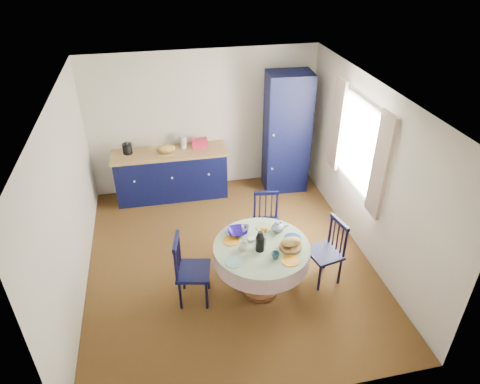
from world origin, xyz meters
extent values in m
plane|color=black|center=(0.00, 0.00, 0.00)|extent=(4.50, 4.50, 0.00)
plane|color=white|center=(0.00, 0.00, 2.50)|extent=(4.50, 4.50, 0.00)
cube|color=silver|center=(0.00, 2.25, 1.25)|extent=(4.00, 0.02, 2.50)
cube|color=silver|center=(-2.00, 0.00, 1.25)|extent=(0.02, 4.50, 2.50)
cube|color=silver|center=(2.00, 0.00, 1.25)|extent=(0.02, 4.50, 2.50)
plane|color=white|center=(2.00, 0.30, 1.50)|extent=(0.00, 1.20, 1.20)
cube|color=silver|center=(1.92, -0.40, 1.55)|extent=(0.05, 0.34, 1.45)
cube|color=silver|center=(1.92, 1.00, 1.55)|extent=(0.05, 0.34, 1.45)
cube|color=black|center=(-0.65, 1.96, 0.42)|extent=(1.92, 0.60, 0.84)
cube|color=#A98B4D|center=(-0.65, 1.96, 0.86)|extent=(1.98, 0.65, 0.04)
cube|color=maroon|center=(-0.11, 2.02, 0.96)|extent=(0.26, 0.14, 0.16)
cube|color=#A98B4D|center=(-0.70, 1.91, 0.89)|extent=(0.34, 0.25, 0.02)
ellipsoid|color=tan|center=(-0.70, 1.91, 0.97)|extent=(0.31, 0.20, 0.13)
cylinder|color=silver|center=(-0.40, 2.06, 0.99)|extent=(0.12, 0.12, 0.22)
cube|color=black|center=(1.40, 1.85, 1.08)|extent=(0.79, 0.59, 2.15)
cylinder|color=white|center=(1.10, 1.58, 1.18)|extent=(0.04, 0.02, 0.04)
cylinder|color=white|center=(1.10, 1.58, 0.54)|extent=(0.04, 0.02, 0.04)
cylinder|color=#5A3419|center=(0.31, -0.67, 0.03)|extent=(0.51, 0.51, 0.05)
cylinder|color=#5A3419|center=(0.31, -0.67, 0.37)|extent=(0.11, 0.11, 0.67)
cylinder|color=#5A3419|center=(0.31, -0.67, 0.72)|extent=(1.17, 1.17, 0.03)
cylinder|color=silver|center=(0.31, -0.67, 0.62)|extent=(1.23, 1.23, 0.22)
cylinder|color=beige|center=(0.31, -0.67, 0.74)|extent=(1.23, 1.23, 0.01)
cylinder|color=#85B7B6|center=(-0.10, -0.90, 0.75)|extent=(0.22, 0.22, 0.01)
cylinder|color=orange|center=(0.57, -1.02, 0.75)|extent=(0.22, 0.22, 0.01)
cylinder|color=navy|center=(0.73, -0.61, 0.75)|extent=(0.22, 0.22, 0.01)
cylinder|color=#88A267|center=(0.43, -0.31, 0.75)|extent=(0.22, 0.22, 0.01)
cylinder|color=orange|center=(-0.06, -0.49, 0.75)|extent=(0.22, 0.22, 0.01)
cylinder|color=brown|center=(0.64, -0.79, 0.77)|extent=(0.28, 0.28, 0.05)
ellipsoid|color=tan|center=(0.64, -0.79, 0.85)|extent=(0.26, 0.16, 0.11)
cube|color=silver|center=(0.20, -0.54, 0.76)|extent=(0.10, 0.07, 0.04)
cylinder|color=black|center=(-0.44, -0.86, 0.22)|extent=(0.04, 0.04, 0.45)
cylinder|color=black|center=(-0.37, -0.51, 0.22)|extent=(0.04, 0.04, 0.45)
cylinder|color=black|center=(-0.77, -0.79, 0.22)|extent=(0.04, 0.04, 0.45)
cylinder|color=black|center=(-0.70, -0.44, 0.22)|extent=(0.04, 0.04, 0.45)
cube|color=black|center=(-0.57, -0.65, 0.47)|extent=(0.49, 0.51, 0.04)
cylinder|color=black|center=(-0.79, -0.78, 0.71)|extent=(0.04, 0.04, 0.50)
cylinder|color=black|center=(-0.72, -0.44, 0.71)|extent=(0.04, 0.04, 0.50)
cube|color=black|center=(-0.75, -0.61, 0.94)|extent=(0.12, 0.39, 0.06)
cylinder|color=black|center=(-0.77, -0.70, 0.69)|extent=(0.02, 0.02, 0.41)
cylinder|color=black|center=(-0.75, -0.61, 0.69)|extent=(0.02, 0.02, 0.41)
cylinder|color=black|center=(-0.73, -0.52, 0.69)|extent=(0.02, 0.02, 0.41)
cylinder|color=black|center=(0.41, 0.04, 0.21)|extent=(0.03, 0.03, 0.41)
cylinder|color=black|center=(0.73, -0.02, 0.21)|extent=(0.03, 0.03, 0.41)
cylinder|color=black|center=(0.46, 0.34, 0.21)|extent=(0.03, 0.03, 0.41)
cylinder|color=black|center=(0.78, 0.28, 0.21)|extent=(0.03, 0.03, 0.41)
cube|color=black|center=(0.60, 0.16, 0.43)|extent=(0.46, 0.45, 0.04)
cylinder|color=black|center=(0.47, 0.36, 0.66)|extent=(0.03, 0.03, 0.46)
cylinder|color=black|center=(0.79, 0.30, 0.66)|extent=(0.03, 0.03, 0.46)
cube|color=black|center=(0.63, 0.33, 0.87)|extent=(0.37, 0.10, 0.06)
cylinder|color=black|center=(0.54, 0.34, 0.64)|extent=(0.02, 0.02, 0.38)
cylinder|color=black|center=(0.63, 0.33, 0.64)|extent=(0.02, 0.02, 0.38)
cylinder|color=black|center=(0.71, 0.31, 0.64)|extent=(0.02, 0.02, 0.38)
cylinder|color=black|center=(0.99, -0.52, 0.21)|extent=(0.04, 0.04, 0.43)
cylinder|color=black|center=(1.06, -0.85, 0.21)|extent=(0.04, 0.04, 0.43)
cylinder|color=black|center=(1.31, -0.45, 0.21)|extent=(0.04, 0.04, 0.43)
cylinder|color=black|center=(1.37, -0.78, 0.21)|extent=(0.04, 0.04, 0.43)
cube|color=black|center=(1.18, -0.65, 0.45)|extent=(0.48, 0.49, 0.04)
cylinder|color=black|center=(1.32, -0.45, 0.69)|extent=(0.04, 0.04, 0.48)
cylinder|color=black|center=(1.39, -0.78, 0.69)|extent=(0.04, 0.04, 0.48)
cube|color=black|center=(1.36, -0.61, 0.91)|extent=(0.12, 0.38, 0.06)
cylinder|color=black|center=(1.34, -0.53, 0.67)|extent=(0.02, 0.02, 0.40)
cylinder|color=black|center=(1.36, -0.61, 0.67)|extent=(0.02, 0.02, 0.40)
cylinder|color=black|center=(1.38, -0.70, 0.67)|extent=(0.02, 0.02, 0.40)
imported|color=silver|center=(0.06, -0.68, 0.79)|extent=(0.11, 0.11, 0.09)
imported|color=#31646C|center=(0.41, -0.94, 0.79)|extent=(0.10, 0.10, 0.09)
imported|color=black|center=(0.60, -0.37, 0.79)|extent=(0.11, 0.11, 0.09)
imported|color=silver|center=(0.17, -0.34, 0.79)|extent=(0.11, 0.11, 0.10)
imported|color=#18097D|center=(0.06, -0.36, 0.77)|extent=(0.26, 0.26, 0.06)
camera|label=1|loc=(-0.84, -4.72, 4.17)|focal=32.00mm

